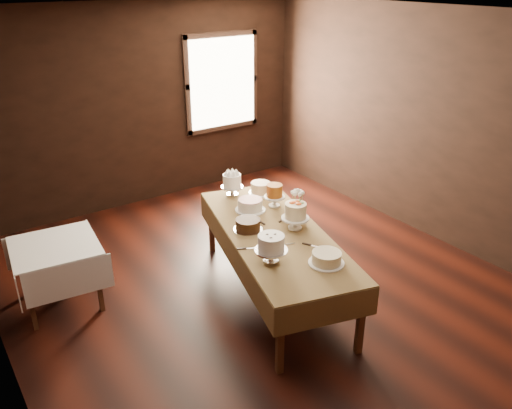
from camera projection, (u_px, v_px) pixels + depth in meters
The scene contains 22 objects.
floor at pixel (267, 291), 5.54m from camera, with size 5.00×6.00×0.01m, color black.
ceiling at pixel (269, 15), 4.37m from camera, with size 5.00×6.00×0.01m, color beige.
wall_back at pixel (141, 107), 7.19m from camera, with size 5.00×0.02×2.80m, color black.
wall_right at pixel (434, 128), 6.26m from camera, with size 0.02×6.00×2.80m, color black.
window at pixel (223, 83), 7.74m from camera, with size 1.10×0.05×1.30m, color #FFEABF.
display_table at pixel (275, 236), 5.21m from camera, with size 1.55×2.57×0.74m.
side_table at pixel (55, 252), 5.10m from camera, with size 0.90×0.90×0.68m.
cake_meringue at pixel (232, 185), 5.98m from camera, with size 0.25×0.25×0.27m.
cake_speckled at pixel (261, 188), 6.06m from camera, with size 0.32×0.32×0.14m.
cake_lattice at pixel (250, 205), 5.62m from camera, with size 0.35×0.35×0.12m.
cake_caramel at pixel (274, 197), 5.70m from camera, with size 0.23×0.23×0.27m.
cake_chocolate at pixel (248, 225), 5.20m from camera, with size 0.30×0.30×0.12m.
cake_flowers at pixel (295, 217), 5.20m from camera, with size 0.28×0.28×0.29m.
cake_swirl at pixel (271, 250), 4.61m from camera, with size 0.32×0.32×0.28m.
cake_cream at pixel (327, 258), 4.61m from camera, with size 0.33×0.33×0.11m.
cake_server_a at pixel (288, 244), 4.95m from camera, with size 0.24×0.03×0.01m, color silver.
cake_server_b at pixel (319, 247), 4.90m from camera, with size 0.24×0.03×0.01m, color silver.
cake_server_c at pixel (255, 219), 5.45m from camera, with size 0.24×0.03×0.01m, color silver.
cake_server_d at pixel (286, 216), 5.50m from camera, with size 0.24×0.03×0.01m, color silver.
cake_server_e at pixel (254, 248), 4.88m from camera, with size 0.24×0.03×0.01m, color silver.
flower_vase at pixel (297, 214), 5.40m from camera, with size 0.13×0.13×0.13m, color #2D2823.
flower_bouquet at pixel (297, 198), 5.33m from camera, with size 0.14×0.14×0.20m, color white, non-canonical shape.
Camera 1 is at (-2.75, -3.75, 3.15)m, focal length 36.19 mm.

